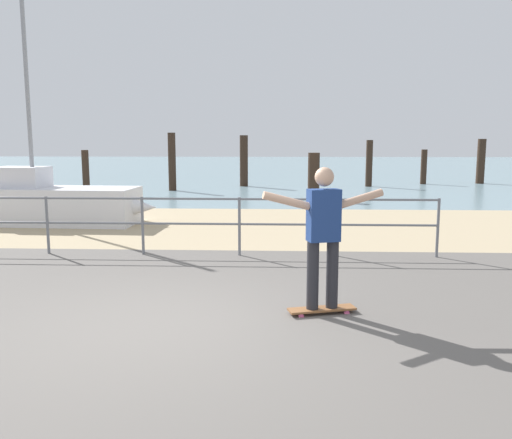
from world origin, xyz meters
The scene contains 14 objects.
ground_plane centered at (0.00, -1.00, 0.00)m, with size 24.00×10.00×0.04m, color #605B56.
beach_strip centered at (0.00, 7.00, 0.00)m, with size 24.00×6.00×0.04m, color tan.
sea_surface centered at (0.00, 35.00, 0.00)m, with size 72.00×50.00×0.04m, color #75939E.
railing_fence centered at (-1.24, 3.60, 0.70)m, with size 10.36×0.05×1.05m.
sailboat centered at (-4.34, 7.00, 0.52)m, with size 4.99×1.60×5.24m.
skateboard centered at (1.69, 0.46, 0.07)m, with size 0.82×0.41×0.08m.
skateboarder centered at (1.69, 0.46, 1.02)m, with size 1.42×0.47×1.65m.
groyne_post_0 centered at (-5.91, 13.55, 0.84)m, with size 0.25×0.25×1.68m, color #332319.
groyne_post_1 centered at (-3.16, 15.70, 1.17)m, with size 0.30×0.30×2.33m, color #332319.
groyne_post_2 centered at (-0.41, 17.89, 1.12)m, with size 0.36×0.36×2.25m, color #332319.
groyne_post_3 centered at (2.34, 12.67, 0.81)m, with size 0.40×0.40×1.61m, color #332319.
groyne_post_4 centered at (5.09, 17.98, 1.02)m, with size 0.29×0.29×2.04m, color #332319.
groyne_post_5 centered at (7.83, 19.41, 0.81)m, with size 0.27×0.27×1.61m, color #332319.
groyne_post_6 centered at (10.58, 19.85, 1.05)m, with size 0.37×0.37×2.10m, color #332319.
Camera 1 is at (1.19, -5.59, 2.03)m, focal length 37.32 mm.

